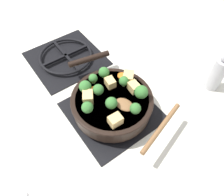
{
  "coord_description": "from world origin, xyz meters",
  "views": [
    {
      "loc": [
        -0.27,
        -0.37,
        0.7
      ],
      "look_at": [
        0.0,
        0.0,
        0.09
      ],
      "focal_mm": 35.0,
      "sensor_mm": 36.0,
      "label": 1
    }
  ],
  "objects": [
    {
      "name": "wooden_spoon",
      "position": [
        0.04,
        -0.13,
        0.09
      ],
      "size": [
        0.22,
        0.22,
        0.02
      ],
      "color": "brown",
      "rests_on": "skillet_pan"
    },
    {
      "name": "broccoli_floret_tall_stem",
      "position": [
        -0.03,
        -0.03,
        0.11
      ],
      "size": [
        0.04,
        0.04,
        0.05
      ],
      "color": "#709956",
      "rests_on": "skillet_pan"
    },
    {
      "name": "broccoli_floret_south_cluster",
      "position": [
        -0.01,
        0.1,
        0.11
      ],
      "size": [
        0.03,
        0.03,
        0.04
      ],
      "color": "#709956",
      "rests_on": "skillet_pan"
    },
    {
      "name": "broccoli_floret_east_rim",
      "position": [
        -0.06,
        0.08,
        0.12
      ],
      "size": [
        0.04,
        0.04,
        0.05
      ],
      "color": "#709956",
      "rests_on": "skillet_pan"
    },
    {
      "name": "broccoli_floret_mid_floret",
      "position": [
        -0.1,
        0.0,
        0.11
      ],
      "size": [
        0.04,
        0.04,
        0.05
      ],
      "color": "#709956",
      "rests_on": "skillet_pan"
    },
    {
      "name": "tofu_cube_back_piece",
      "position": [
        0.1,
        0.03,
        0.11
      ],
      "size": [
        0.06,
        0.06,
        0.04
      ],
      "primitive_type": "cube",
      "rotation": [
        0.0,
        0.0,
        3.9
      ],
      "color": "#DBB770",
      "rests_on": "skillet_pan"
    },
    {
      "name": "broccoli_floret_near_spoon",
      "position": [
        0.03,
        0.1,
        0.11
      ],
      "size": [
        0.04,
        0.04,
        0.05
      ],
      "color": "#709956",
      "rests_on": "skillet_pan"
    },
    {
      "name": "rear_burner_grate",
      "position": [
        0.0,
        0.36,
        0.01
      ],
      "size": [
        0.31,
        0.31,
        0.03
      ],
      "color": "black",
      "rests_on": "ground_plane"
    },
    {
      "name": "skillet_pan",
      "position": [
        0.0,
        0.0,
        0.06
      ],
      "size": [
        0.3,
        0.4,
        0.06
      ],
      "color": "black",
      "rests_on": "front_burner_grate"
    },
    {
      "name": "broccoli_floret_small_inner",
      "position": [
        0.08,
        -0.06,
        0.12
      ],
      "size": [
        0.05,
        0.05,
        0.05
      ],
      "color": "#709956",
      "rests_on": "skillet_pan"
    },
    {
      "name": "broccoli_floret_center_top",
      "position": [
        -0.03,
        0.04,
        0.11
      ],
      "size": [
        0.04,
        0.04,
        0.05
      ],
      "color": "#709956",
      "rests_on": "skillet_pan"
    },
    {
      "name": "ground_plane",
      "position": [
        0.0,
        0.0,
        0.0
      ],
      "size": [
        2.4,
        2.4,
        0.0
      ],
      "primitive_type": "plane",
      "color": "silver"
    },
    {
      "name": "tofu_cube_center_large",
      "position": [
        -0.07,
        0.04,
        0.1
      ],
      "size": [
        0.05,
        0.06,
        0.04
      ],
      "primitive_type": "cube",
      "rotation": [
        0.0,
        0.0,
        1.02
      ],
      "color": "#DBB770",
      "rests_on": "skillet_pan"
    },
    {
      "name": "tofu_cube_west_chunk",
      "position": [
        -0.05,
        -0.09,
        0.1
      ],
      "size": [
        0.04,
        0.03,
        0.03
      ],
      "primitive_type": "cube",
      "rotation": [
        0.0,
        0.0,
        6.24
      ],
      "color": "#DBB770",
      "rests_on": "skillet_pan"
    },
    {
      "name": "tofu_cube_east_chunk",
      "position": [
        0.03,
        0.05,
        0.1
      ],
      "size": [
        0.04,
        0.04,
        0.03
      ],
      "primitive_type": "cube",
      "rotation": [
        0.0,
        0.0,
        1.43
      ],
      "color": "#DBB770",
      "rests_on": "skillet_pan"
    },
    {
      "name": "broccoli_floret_west_rim",
      "position": [
        0.07,
        0.02,
        0.11
      ],
      "size": [
        0.04,
        0.04,
        0.04
      ],
      "color": "#709956",
      "rests_on": "skillet_pan"
    },
    {
      "name": "carrot_slice_orange_thin",
      "position": [
        -0.03,
        0.07,
        0.09
      ],
      "size": [
        0.03,
        0.03,
        0.01
      ],
      "primitive_type": "cylinder",
      "color": "orange",
      "rests_on": "skillet_pan"
    },
    {
      "name": "tofu_cube_near_handle",
      "position": [
        0.08,
        -0.02,
        0.1
      ],
      "size": [
        0.04,
        0.04,
        0.03
      ],
      "primitive_type": "cube",
      "rotation": [
        0.0,
        0.0,
        4.65
      ],
      "color": "#DBB770",
      "rests_on": "skillet_pan"
    },
    {
      "name": "broccoli_floret_north_edge",
      "position": [
        0.03,
        -0.09,
        0.11
      ],
      "size": [
        0.04,
        0.04,
        0.04
      ],
      "color": "#709956",
      "rests_on": "skillet_pan"
    },
    {
      "name": "front_burner_grate",
      "position": [
        0.0,
        0.0,
        0.01
      ],
      "size": [
        0.31,
        0.31,
        0.03
      ],
      "color": "black",
      "rests_on": "ground_plane"
    },
    {
      "name": "pepper_mill",
      "position": [
        0.41,
        -0.14,
        0.08
      ],
      "size": [
        0.06,
        0.06,
        0.18
      ],
      "color": "#B2B2B7",
      "rests_on": "ground_plane"
    },
    {
      "name": "carrot_slice_near_center",
      "position": [
        0.09,
        0.06,
        0.09
      ],
      "size": [
        0.03,
        0.03,
        0.01
      ],
      "primitive_type": "cylinder",
      "color": "orange",
      "rests_on": "skillet_pan"
    }
  ]
}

